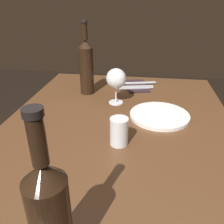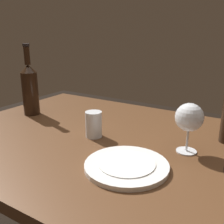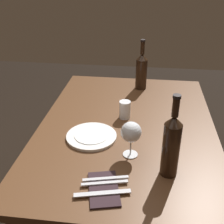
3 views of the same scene
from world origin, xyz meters
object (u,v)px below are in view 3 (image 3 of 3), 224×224
object	(u,v)px
wine_bottle	(141,70)
folded_napkin	(104,189)
wine_glass_left	(131,133)
table_knife	(102,193)
wine_bottle_second	(171,145)
dinner_plate	(91,136)
water_tumbler	(125,110)
fork_inner	(105,183)
fork_outer	(106,178)

from	to	relation	value
wine_bottle	folded_napkin	distance (m)	0.98
wine_glass_left	table_knife	xyz separation A→B (m)	(0.26, -0.08, -0.11)
wine_bottle	folded_napkin	size ratio (longest dim) A/B	1.53
wine_bottle_second	dinner_plate	size ratio (longest dim) A/B	1.43
water_tumbler	fork_inner	xyz separation A→B (m)	(0.53, -0.03, -0.03)
dinner_plate	table_knife	world-z (taller)	dinner_plate
wine_bottle_second	table_knife	size ratio (longest dim) A/B	1.67
fork_inner	table_knife	size ratio (longest dim) A/B	0.85
folded_napkin	fork_outer	xyz separation A→B (m)	(-0.05, 0.00, 0.01)
wine_glass_left	water_tumbler	size ratio (longest dim) A/B	1.70
table_knife	water_tumbler	bearing A→B (deg)	177.06
wine_bottle	dinner_plate	size ratio (longest dim) A/B	1.33
wine_glass_left	folded_napkin	distance (m)	0.27
dinner_plate	table_knife	size ratio (longest dim) A/B	1.16
dinner_plate	folded_napkin	xyz separation A→B (m)	(0.34, 0.11, -0.00)
wine_bottle_second	table_knife	distance (m)	0.32
wine_bottle	dinner_plate	world-z (taller)	wine_bottle
dinner_plate	folded_napkin	distance (m)	0.36
wine_glass_left	wine_bottle	size ratio (longest dim) A/B	0.51
folded_napkin	wine_bottle	bearing A→B (deg)	174.07
dinner_plate	folded_napkin	bearing A→B (deg)	18.04
wine_glass_left	wine_bottle_second	size ratio (longest dim) A/B	0.47
folded_napkin	table_knife	world-z (taller)	table_knife
water_tumbler	wine_glass_left	bearing A→B (deg)	9.22
wine_bottle_second	water_tumbler	xyz separation A→B (m)	(-0.43, -0.21, -0.10)
wine_glass_left	fork_inner	xyz separation A→B (m)	(0.20, -0.08, -0.11)
folded_napkin	water_tumbler	bearing A→B (deg)	176.90
fork_outer	wine_bottle	bearing A→B (deg)	173.75
wine_bottle_second	fork_inner	xyz separation A→B (m)	(0.10, -0.24, -0.13)
water_tumbler	fork_outer	world-z (taller)	water_tumbler
fork_inner	fork_outer	bearing A→B (deg)	180.00
wine_glass_left	wine_bottle	world-z (taller)	wine_bottle
table_knife	wine_bottle	bearing A→B (deg)	174.25
wine_glass_left	wine_bottle_second	world-z (taller)	wine_bottle_second
wine_bottle	dinner_plate	distance (m)	0.67
wine_bottle_second	folded_napkin	size ratio (longest dim) A/B	1.65
folded_napkin	table_knife	size ratio (longest dim) A/B	1.01
wine_bottle	dinner_plate	bearing A→B (deg)	-18.73
wine_bottle	table_knife	xyz separation A→B (m)	(1.00, -0.10, -0.11)
table_knife	folded_napkin	bearing A→B (deg)	-180.00
fork_outer	dinner_plate	bearing A→B (deg)	-159.12
wine_glass_left	fork_inner	distance (m)	0.24
fork_outer	table_knife	distance (m)	0.08
wine_bottle_second	fork_inner	bearing A→B (deg)	-67.58
wine_glass_left	wine_bottle_second	xyz separation A→B (m)	(0.10, 0.16, 0.02)
wine_bottle_second	wine_bottle	bearing A→B (deg)	-170.35
wine_bottle_second	fork_outer	xyz separation A→B (m)	(0.08, -0.24, -0.13)
wine_bottle_second	wine_glass_left	bearing A→B (deg)	-122.83
wine_bottle	table_knife	bearing A→B (deg)	-5.75
wine_bottle	wine_bottle_second	xyz separation A→B (m)	(0.84, 0.14, 0.02)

